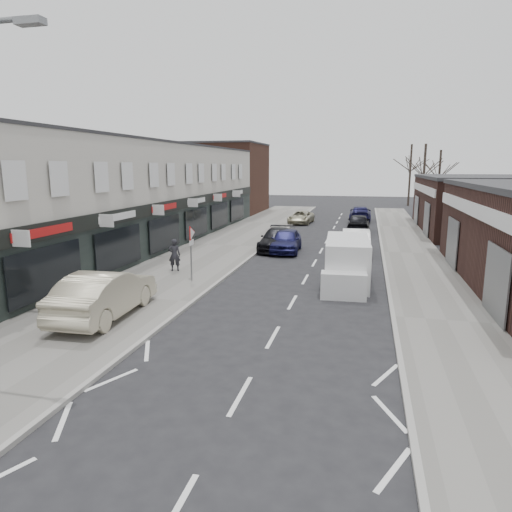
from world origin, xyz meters
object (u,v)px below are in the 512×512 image
Objects in this scene: sedan_on_pavement at (105,294)px; parked_car_left_c at (301,217)px; white_van at (347,263)px; parked_car_left_b at (277,239)px; pedestrian at (174,255)px; warning_sign at (191,238)px; parked_car_left_a at (286,240)px; parked_car_right_c at (360,214)px; parked_car_right_a at (356,241)px; parked_car_right_b at (359,223)px.

sedan_on_pavement is 1.18× the size of parked_car_left_c.
parked_car_left_b is (-4.90, 7.99, -0.30)m from white_van.
warning_sign is at bearing 114.78° from pedestrian.
white_van is at bearing 12.42° from warning_sign.
warning_sign reaches higher than parked_car_left_a.
pedestrian is at bearing 70.40° from parked_car_right_c.
pedestrian reaches higher than parked_car_right_c.
white_van reaches higher than pedestrian.
white_van is at bearing 160.06° from pedestrian.
parked_car_right_a reaches higher than parked_car_left_a.
parked_car_left_b is 1.03× the size of parked_car_right_a.
parked_car_right_c is at bearing -93.12° from parked_car_right_a.
parked_car_right_a reaches higher than parked_car_left_b.
parked_car_left_a reaches higher than parked_car_left_b.
warning_sign is 5.95m from sedan_on_pavement.
pedestrian is 12.10m from parked_car_right_a.
parked_car_left_c is at bearing -117.49° from pedestrian.
pedestrian is at bearing 64.23° from parked_car_right_b.
parked_car_right_b is 7.99m from parked_car_right_c.
pedestrian is at bearing -125.42° from parked_car_left_a.
parked_car_right_a is (5.58, -14.44, 0.18)m from parked_car_left_c.
sedan_on_pavement is 17.69m from parked_car_right_a.
pedestrian is 20.08m from parked_car_right_b.
parked_car_right_b is (9.03, 17.94, -0.20)m from pedestrian.
pedestrian is at bearing 133.56° from warning_sign.
pedestrian reaches higher than parked_car_left_a.
sedan_on_pavement is at bearing -101.12° from warning_sign.
white_van reaches higher than parked_car_left_a.
white_van is at bearing -141.51° from sedan_on_pavement.
sedan_on_pavement is 1.00× the size of parked_car_right_c.
pedestrian is at bearing -118.10° from parked_car_left_b.
parked_car_right_c is (5.10, 18.12, 0.04)m from parked_car_left_b.
white_van is 1.28× the size of parked_car_left_c.
sedan_on_pavement is 1.17× the size of parked_car_left_a.
warning_sign is 28.68m from parked_car_right_c.
warning_sign is 0.52× the size of parked_car_right_c.
parked_car_left_c is (1.78, 24.25, -1.59)m from warning_sign.
parked_car_left_a reaches higher than parked_car_left_c.
parked_car_left_c is at bearing 91.48° from parked_car_left_a.
warning_sign is 9.94m from parked_car_left_b.
warning_sign reaches higher than parked_car_right_b.
warning_sign is 2.72m from pedestrian.
parked_car_left_b reaches higher than parked_car_left_c.
parked_car_right_a is 1.07× the size of parked_car_right_b.
pedestrian is at bearing -95.23° from parked_car_left_c.
sedan_on_pavement reaches higher than parked_car_left_b.
parked_car_right_a is (5.10, 0.25, 0.07)m from parked_car_left_b.
pedestrian is 8.74m from parked_car_left_b.
sedan_on_pavement is 15.64m from parked_car_left_b.
parked_car_right_a is (7.36, 9.81, -1.41)m from warning_sign.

